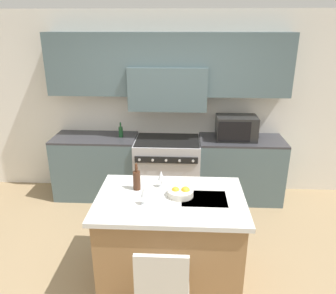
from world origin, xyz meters
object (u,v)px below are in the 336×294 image
Objects in this scene: wine_bottle at (137,180)px; wine_glass_near at (144,192)px; oil_bottle_on_counter at (121,132)px; microwave at (236,128)px; island_chair at (162,294)px; wine_glass_far at (161,176)px; range_stove at (167,169)px; fruit_bowl at (181,192)px.

wine_bottle is 0.31m from wine_glass_near.
microwave is at bearing -0.65° from oil_bottle_on_counter.
wine_glass_far is at bearing 94.46° from island_chair.
microwave is 0.58× the size of island_chair.
wine_bottle is 0.25m from wine_glass_far.
oil_bottle_on_counter is (-0.70, 1.54, -0.03)m from wine_glass_far.
wine_glass_far is at bearing -89.42° from range_stove.
wine_bottle is 1.10× the size of fruit_bowl.
wine_glass_near is 0.83× the size of oil_bottle_on_counter.
wine_glass_far is (0.02, -1.50, 0.60)m from range_stove.
microwave is (0.98, 0.02, 0.65)m from range_stove.
fruit_bowl is (-0.76, -1.69, -0.14)m from microwave.
microwave is 1.86m from fruit_bowl.
oil_bottle_on_counter reaches higher than fruit_bowl.
microwave reaches higher than fruit_bowl.
oil_bottle_on_counter is at bearing 176.86° from range_stove.
microwave reaches higher than wine_glass_far.
range_stove is 2.52m from island_chair.
range_stove is at bearing 97.37° from fruit_bowl.
range_stove is 4.35× the size of oil_bottle_on_counter.
range_stove is 1.66× the size of microwave.
wine_glass_near reaches higher than range_stove.
wine_glass_far reaches higher than island_chair.
fruit_bowl is 1.94m from oil_bottle_on_counter.
wine_bottle reaches higher than range_stove.
range_stove is 1.95m from wine_glass_near.
wine_glass_near reaches higher than fruit_bowl.
fruit_bowl is at bearing -62.20° from oil_bottle_on_counter.
range_stove is 1.76m from fruit_bowl.
oil_bottle_on_counter reaches higher than range_stove.
wine_glass_near and wine_glass_far have the same top height.
microwave is 1.67m from oil_bottle_on_counter.
microwave reaches higher than wine_bottle.
range_stove is 3.42× the size of wine_bottle.
oil_bottle_on_counter is (-0.90, 1.71, 0.05)m from fruit_bowl.
range_stove is 5.25× the size of wine_glass_far.
wine_glass_far is 0.71× the size of fruit_bowl.
wine_bottle reaches higher than oil_bottle_on_counter.
fruit_bowl is at bearing -82.63° from range_stove.
wine_bottle is 1.53× the size of wine_glass_far.
fruit_bowl is (0.44, -0.11, -0.07)m from wine_bottle.
wine_glass_near is at bearing -69.42° from wine_bottle.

